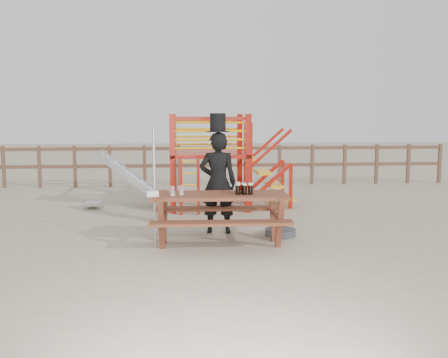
# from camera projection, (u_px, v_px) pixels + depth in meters

# --- Properties ---
(ground) EXTENTS (60.00, 60.00, 0.00)m
(ground) POSITION_uv_depth(u_px,v_px,m) (208.00, 247.00, 7.87)
(ground) COLOR tan
(ground) RESTS_ON ground
(back_fence) EXTENTS (15.09, 0.09, 1.20)m
(back_fence) POSITION_uv_depth(u_px,v_px,m) (196.00, 161.00, 14.69)
(back_fence) COLOR brown
(back_fence) RESTS_ON ground
(playground_fort) EXTENTS (4.71, 1.84, 2.10)m
(playground_fort) POSITION_uv_depth(u_px,v_px,m) (205.00, 160.00, 11.28)
(playground_fort) COLOR #A9160B
(playground_fort) RESTS_ON ground
(picnic_table) EXTENTS (2.18, 1.54, 0.83)m
(picnic_table) POSITION_uv_depth(u_px,v_px,m) (220.00, 213.00, 7.96)
(picnic_table) COLOR brown
(picnic_table) RESTS_ON ground
(man_with_hat) EXTENTS (0.70, 0.51, 2.11)m
(man_with_hat) POSITION_uv_depth(u_px,v_px,m) (218.00, 180.00, 8.73)
(man_with_hat) COLOR black
(man_with_hat) RESTS_ON ground
(metal_pole) EXTENTS (0.04, 0.04, 1.91)m
(metal_pole) POSITION_uv_depth(u_px,v_px,m) (154.00, 187.00, 7.80)
(metal_pole) COLOR #B2B2B7
(metal_pole) RESTS_ON ground
(parasol_base) EXTENTS (0.53, 0.53, 0.22)m
(parasol_base) POSITION_uv_depth(u_px,v_px,m) (280.00, 232.00, 8.59)
(parasol_base) COLOR #3B3C41
(parasol_base) RESTS_ON ground
(paper_bag) EXTENTS (0.20, 0.17, 0.08)m
(paper_bag) POSITION_uv_depth(u_px,v_px,m) (153.00, 194.00, 7.68)
(paper_bag) COLOR white
(paper_bag) RESTS_ON picnic_table
(stout_pints) EXTENTS (0.28, 0.28, 0.17)m
(stout_pints) POSITION_uv_depth(u_px,v_px,m) (243.00, 189.00, 7.91)
(stout_pints) COLOR black
(stout_pints) RESTS_ON picnic_table
(empty_glasses) EXTENTS (0.21, 0.16, 0.15)m
(empty_glasses) POSITION_uv_depth(u_px,v_px,m) (177.00, 191.00, 7.78)
(empty_glasses) COLOR silver
(empty_glasses) RESTS_ON picnic_table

